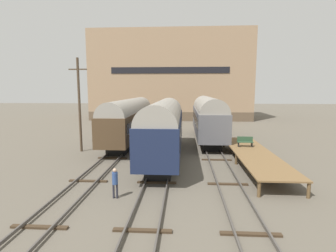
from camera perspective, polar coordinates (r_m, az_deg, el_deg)
name	(u,v)px	position (r m, az deg, el deg)	size (l,w,h in m)	color
ground_plane	(161,170)	(20.61, -1.56, -9.46)	(200.00, 200.00, 0.00)	#60594C
track_left	(102,167)	(21.47, -14.16, -8.59)	(2.60, 60.00, 0.26)	#4C4742
track_middle	(161,168)	(20.56, -1.57, -9.08)	(2.60, 60.00, 0.26)	#4C4742
track_right	(221,169)	(20.69, 11.54, -9.14)	(2.60, 60.00, 0.26)	#4C4742
train_car_navy	(164,126)	(23.33, -0.83, 0.05)	(3.05, 15.47, 5.24)	black
train_car_grey	(208,116)	(32.28, 8.67, 2.17)	(3.14, 15.58, 5.30)	black
train_car_brown	(130,118)	(31.19, -8.34, 1.83)	(2.92, 17.45, 5.09)	black
station_platform	(253,153)	(22.81, 18.10, -5.69)	(3.07, 13.78, 1.02)	brown
bench	(245,141)	(24.80, 16.44, -3.22)	(1.40, 0.40, 0.91)	#2D4C33
person_worker	(115,180)	(15.42, -11.47, -11.51)	(0.32, 0.32, 1.76)	#282833
utility_pole	(79,104)	(27.29, -18.73, 4.58)	(1.80, 0.24, 9.22)	#473828
warehouse_building	(171,77)	(58.40, 0.75, 10.68)	(32.79, 13.57, 18.04)	brown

